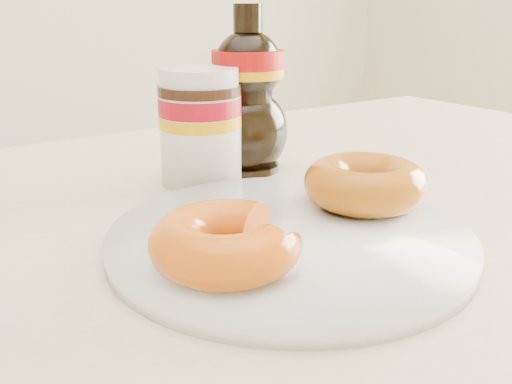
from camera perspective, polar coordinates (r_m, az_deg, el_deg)
dining_table at (r=0.57m, az=1.07°, el=-11.13°), size 1.40×0.90×0.75m
plate at (r=0.48m, az=3.36°, el=-4.59°), size 0.30×0.30×0.02m
donut_bitten at (r=0.41m, az=-3.07°, el=-4.99°), size 0.14×0.14×0.04m
donut_whole at (r=0.54m, az=10.84°, el=0.89°), size 0.13×0.13×0.04m
nutella_jar at (r=0.64m, az=-5.59°, el=6.96°), size 0.09×0.09×0.13m
syrup_bottle at (r=0.68m, az=-0.80°, el=10.12°), size 0.11×0.10×0.20m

